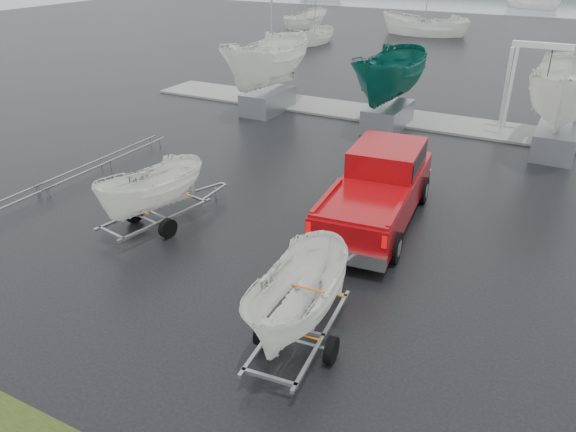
{
  "coord_description": "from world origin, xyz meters",
  "views": [
    {
      "loc": [
        6.89,
        -13.78,
        8.05
      ],
      "look_at": [
        0.4,
        -1.53,
        1.2
      ],
      "focal_mm": 35.0,
      "sensor_mm": 36.0,
      "label": 1
    }
  ],
  "objects_px": {
    "trailer_parked": "(148,154)",
    "boat_hoist": "(547,78)",
    "pickup_truck": "(380,185)",
    "trailer_hitched": "(300,247)"
  },
  "relations": [
    {
      "from": "pickup_truck",
      "to": "boat_hoist",
      "type": "xyz_separation_m",
      "value": [
        3.52,
        11.18,
        1.52
      ]
    },
    {
      "from": "trailer_hitched",
      "to": "boat_hoist",
      "type": "distance_m",
      "value": 18.23
    },
    {
      "from": "pickup_truck",
      "to": "trailer_parked",
      "type": "relative_size",
      "value": 1.55
    },
    {
      "from": "pickup_truck",
      "to": "trailer_hitched",
      "type": "xyz_separation_m",
      "value": [
        0.65,
        -6.83,
        1.36
      ]
    },
    {
      "from": "pickup_truck",
      "to": "trailer_hitched",
      "type": "height_order",
      "value": "trailer_hitched"
    },
    {
      "from": "trailer_parked",
      "to": "boat_hoist",
      "type": "bearing_deg",
      "value": 68.37
    },
    {
      "from": "pickup_truck",
      "to": "trailer_hitched",
      "type": "bearing_deg",
      "value": -90.0
    },
    {
      "from": "trailer_parked",
      "to": "boat_hoist",
      "type": "xyz_separation_m",
      "value": [
        9.37,
        15.0,
        0.26
      ]
    },
    {
      "from": "boat_hoist",
      "to": "trailer_hitched",
      "type": "bearing_deg",
      "value": -99.03
    },
    {
      "from": "trailer_hitched",
      "to": "trailer_parked",
      "type": "distance_m",
      "value": 7.17
    }
  ]
}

